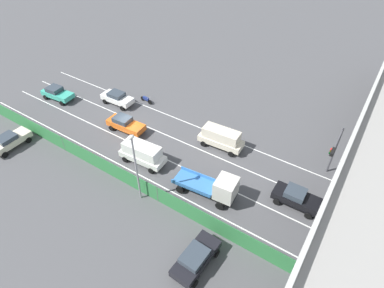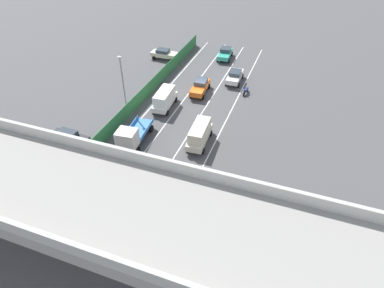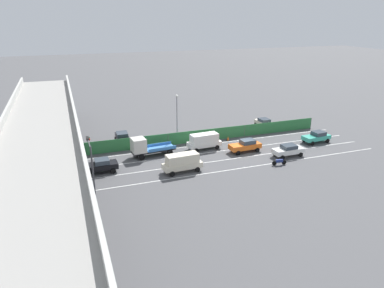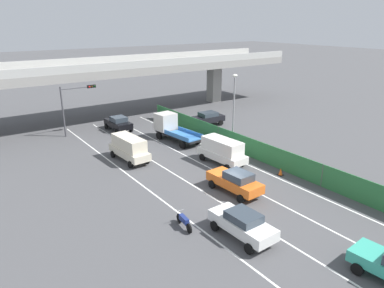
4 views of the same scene
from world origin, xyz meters
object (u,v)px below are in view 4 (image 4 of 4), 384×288
Objects in this scene: car_van_cream at (129,147)px; car_sedan_black at (118,123)px; car_van_white at (222,150)px; traffic_cone at (281,172)px; street_lamp at (234,104)px; traffic_light at (75,100)px; parked_sedan_dark at (207,118)px; car_taxi_orange at (235,181)px; motorcycle at (184,221)px; car_sedan_white at (242,223)px; flatbed_truck_blue at (171,127)px.

car_van_cream is 10.03m from car_sedan_black.
car_van_white is 5.50m from traffic_cone.
street_lamp reaches higher than car_sedan_black.
street_lamp is at bearing -49.45° from traffic_light.
parked_sedan_dark is at bearing -23.77° from car_sedan_black.
car_taxi_orange is 5.33m from traffic_cone.
street_lamp reaches higher than motorcycle.
traffic_light reaches higher than car_taxi_orange.
car_sedan_white is 2.24× the size of motorcycle.
car_sedan_black is at bearing -16.45° from traffic_light.
car_sedan_white is 24.25m from parked_sedan_dark.
car_van_cream is 11.09m from street_lamp.
flatbed_truck_blue is 3.15× the size of motorcycle.
car_sedan_white reaches higher than motorcycle.
car_sedan_white reaches higher than traffic_cone.
car_sedan_black reaches higher than motorcycle.
street_lamp reaches higher than car_sedan_white.
car_sedan_black is 10.73m from parked_sedan_dark.
traffic_cone is (5.61, -19.89, -0.62)m from car_sedan_black.
car_van_cream is 7.23m from flatbed_truck_blue.
motorcycle is 3.08× the size of traffic_cone.
car_van_cream is 0.89× the size of traffic_light.
car_sedan_black is 0.76× the size of traffic_light.
car_van_cream is at bearing 79.38° from motorcycle.
car_taxi_orange reaches higher than parked_sedan_dark.
street_lamp reaches higher than parked_sedan_dark.
car_taxi_orange is 0.76× the size of flatbed_truck_blue.
street_lamp is 11.72× the size of traffic_cone.
car_sedan_white is at bearing -123.98° from car_van_white.
traffic_cone is (10.01, -21.19, -3.68)m from traffic_light.
traffic_cone is at bearing -74.25° from car_sedan_black.
motorcycle is (-2.32, -12.40, -0.83)m from car_van_cream.
flatbed_truck_blue is (6.56, 18.41, 0.48)m from car_sedan_white.
flatbed_truck_blue is at bearing -162.98° from parked_sedan_dark.
parked_sedan_dark is 0.60× the size of street_lamp.
car_van_cream is 13.66m from traffic_cone.
traffic_light reaches higher than car_van_white.
parked_sedan_dark is (9.82, -4.32, 0.01)m from car_sedan_black.
flatbed_truck_blue is at bearing 99.70° from traffic_cone.
car_sedan_black is (-0.32, 20.09, -0.03)m from car_taxi_orange.
car_sedan_white is 19.55m from flatbed_truck_blue.
car_van_cream is at bearing -158.33° from parked_sedan_dark.
car_van_white is at bearing -142.92° from street_lamp.
car_taxi_orange reaches higher than car_sedan_white.
car_taxi_orange is 0.63× the size of street_lamp.
car_taxi_orange is 18.41m from parked_sedan_dark.
street_lamp reaches higher than traffic_light.
car_sedan_black is at bearing 105.75° from traffic_cone.
car_sedan_black reaches higher than parked_sedan_dark.
car_taxi_orange is 2.38× the size of motorcycle.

